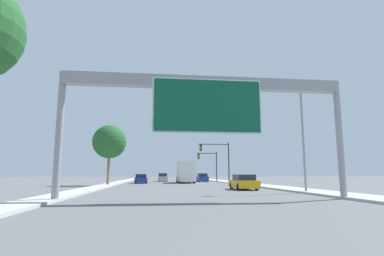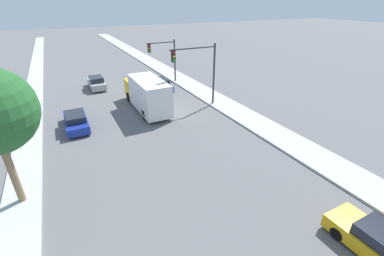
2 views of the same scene
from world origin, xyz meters
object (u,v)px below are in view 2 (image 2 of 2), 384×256
(traffic_light_near_intersection, at_px, (201,66))
(car_far_right, at_px, (76,121))
(traffic_light_mid_block, at_px, (166,55))
(truck_box_primary, at_px, (147,94))
(car_mid_left, at_px, (160,85))
(car_mid_center, at_px, (381,244))
(car_far_left, at_px, (97,83))

(traffic_light_near_intersection, bearing_deg, car_far_right, 176.87)
(car_far_right, distance_m, traffic_light_near_intersection, 12.75)
(traffic_light_mid_block, bearing_deg, traffic_light_near_intersection, -91.73)
(car_far_right, distance_m, truck_box_primary, 7.17)
(car_mid_left, distance_m, traffic_light_mid_block, 4.56)
(car_mid_center, bearing_deg, car_far_right, 117.87)
(car_far_left, distance_m, truck_box_primary, 10.60)
(car_far_left, xyz_separation_m, truck_box_primary, (3.50, -9.96, 0.98))
(car_far_right, bearing_deg, car_mid_left, 32.24)
(car_mid_left, xyz_separation_m, truck_box_primary, (-3.50, -5.45, 0.98))
(car_mid_left, distance_m, car_mid_center, 26.48)
(truck_box_primary, bearing_deg, traffic_light_mid_block, 56.12)
(traffic_light_near_intersection, distance_m, traffic_light_mid_block, 10.02)
(car_mid_center, distance_m, traffic_light_near_intersection, 19.61)
(car_far_left, bearing_deg, traffic_light_mid_block, -11.28)
(car_far_right, relative_size, car_mid_center, 1.11)
(car_mid_left, xyz_separation_m, car_far_left, (-7.00, 4.50, 0.01))
(car_far_right, bearing_deg, car_far_left, 72.54)
(car_mid_left, bearing_deg, car_far_right, -147.76)
(truck_box_primary, bearing_deg, car_mid_center, -80.55)
(car_far_right, distance_m, traffic_light_mid_block, 15.90)
(car_far_right, bearing_deg, traffic_light_near_intersection, -3.13)
(car_mid_center, height_order, truck_box_primary, truck_box_primary)
(traffic_light_mid_block, bearing_deg, truck_box_primary, -123.88)
(truck_box_primary, xyz_separation_m, traffic_light_near_intersection, (5.18, -1.84, 2.66))
(car_far_left, distance_m, traffic_light_mid_block, 9.66)
(car_mid_left, distance_m, truck_box_primary, 6.55)
(truck_box_primary, relative_size, traffic_light_near_intersection, 1.34)
(truck_box_primary, distance_m, traffic_light_near_intersection, 6.11)
(car_far_right, xyz_separation_m, car_mid_center, (10.50, -19.85, -0.00))
(car_far_right, bearing_deg, truck_box_primary, 9.49)
(car_mid_center, xyz_separation_m, car_far_left, (-7.00, 30.98, 0.06))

